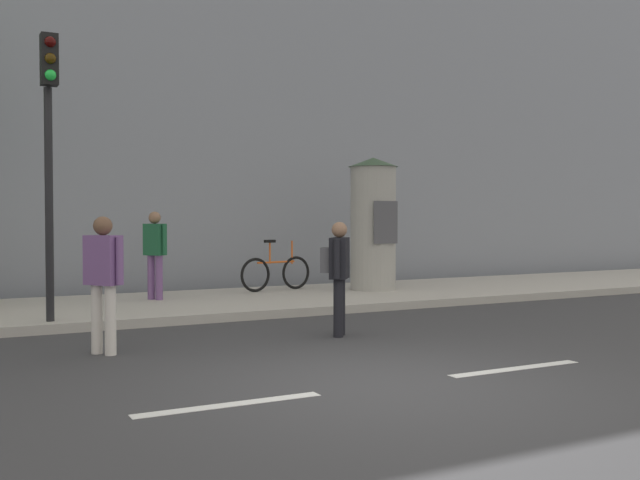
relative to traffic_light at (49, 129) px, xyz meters
name	(u,v)px	position (x,y,z in m)	size (l,w,h in m)	color
ground_plane	(388,385)	(2.55, -5.24, -3.01)	(80.00, 80.00, 0.00)	#38383A
sidewalk_curb	(182,305)	(2.55, 1.76, -2.94)	(36.00, 4.00, 0.15)	#B2ADA3
lane_markings	(388,385)	(2.55, -5.24, -3.01)	(25.80, 0.16, 0.01)	silver
building_backdrop	(120,113)	(2.55, 6.76, 1.26)	(36.00, 5.00, 8.55)	gray
traffic_light	(49,129)	(0.00, 0.00, 0.00)	(0.24, 0.45, 4.25)	black
poster_column	(373,223)	(6.89, 2.01, -1.41)	(1.08, 1.08, 2.86)	#9E9B93
pedestrian_tallest	(338,268)	(3.61, -2.29, -2.03)	(0.52, 0.53, 1.65)	black
pedestrian_in_red_top	(103,273)	(0.33, -2.18, -1.99)	(0.45, 0.53, 1.72)	silver
pedestrian_near_pole	(155,249)	(2.18, 2.26, -1.89)	(0.41, 0.48, 1.67)	#724C84
bicycle_leaning	(276,272)	(4.93, 2.78, -2.47)	(1.75, 0.37, 1.09)	black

